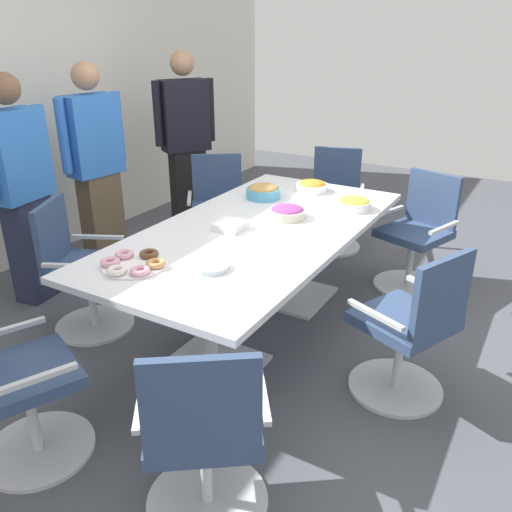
# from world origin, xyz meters

# --- Properties ---
(ground_plane) EXTENTS (10.00, 10.00, 0.01)m
(ground_plane) POSITION_xyz_m (0.00, 0.00, -0.01)
(ground_plane) COLOR #4C4F56
(conference_table) EXTENTS (2.40, 1.20, 0.75)m
(conference_table) POSITION_xyz_m (0.00, 0.00, 0.63)
(conference_table) COLOR silver
(conference_table) RESTS_ON ground
(office_chair_0) EXTENTS (0.75, 0.75, 0.91)m
(office_chair_0) POSITION_xyz_m (0.92, 0.92, 0.41)
(office_chair_0) COLOR silver
(office_chair_0) RESTS_ON ground
(office_chair_1) EXTENTS (0.72, 0.72, 0.91)m
(office_chair_1) POSITION_xyz_m (-0.57, 1.04, 0.41)
(office_chair_1) COLOR silver
(office_chair_1) RESTS_ON ground
(office_chair_2) EXTENTS (0.71, 0.71, 0.91)m
(office_chair_2) POSITION_xyz_m (-1.61, 0.36, 0.41)
(office_chair_2) COLOR silver
(office_chair_2) RESTS_ON ground
(office_chair_3) EXTENTS (0.75, 0.75, 0.91)m
(office_chair_3) POSITION_xyz_m (-1.44, -0.59, 0.41)
(office_chair_3) COLOR silver
(office_chair_3) RESTS_ON ground
(office_chair_4) EXTENTS (0.71, 0.71, 0.91)m
(office_chair_4) POSITION_xyz_m (-0.20, -1.09, 0.41)
(office_chair_4) COLOR silver
(office_chair_4) RESTS_ON ground
(office_chair_5) EXTENTS (0.69, 0.69, 0.91)m
(office_chair_5) POSITION_xyz_m (1.22, -0.76, 0.41)
(office_chair_5) COLOR silver
(office_chair_5) RESTS_ON ground
(office_chair_6) EXTENTS (0.68, 0.68, 0.91)m
(office_chair_6) POSITION_xyz_m (1.69, 0.14, 0.41)
(office_chair_6) COLOR silver
(office_chair_6) RESTS_ON ground
(person_standing_0) EXTENTS (0.62, 0.28, 1.67)m
(person_standing_0) POSITION_xyz_m (-0.43, 1.70, 0.87)
(person_standing_0) COLOR #232842
(person_standing_0) RESTS_ON ground
(person_standing_1) EXTENTS (0.62, 0.28, 1.70)m
(person_standing_1) POSITION_xyz_m (0.30, 1.71, 0.88)
(person_standing_1) COLOR brown
(person_standing_1) RESTS_ON ground
(person_standing_2) EXTENTS (0.56, 0.42, 1.74)m
(person_standing_2) POSITION_xyz_m (1.34, 1.56, 0.91)
(person_standing_2) COLOR black
(person_standing_2) RESTS_ON ground
(snack_bowl_cookies) EXTENTS (0.26, 0.26, 0.11)m
(snack_bowl_cookies) POSITION_xyz_m (0.58, 0.27, 0.80)
(snack_bowl_cookies) COLOR #4C9EC6
(snack_bowl_cookies) RESTS_ON conference_table
(snack_bowl_chips_yellow) EXTENTS (0.24, 0.24, 0.09)m
(snack_bowl_chips_yellow) POSITION_xyz_m (0.67, -0.41, 0.79)
(snack_bowl_chips_yellow) COLOR white
(snack_bowl_chips_yellow) RESTS_ON conference_table
(snack_bowl_candy_mix) EXTENTS (0.25, 0.25, 0.09)m
(snack_bowl_candy_mix) POSITION_xyz_m (0.27, -0.09, 0.79)
(snack_bowl_candy_mix) COLOR beige
(snack_bowl_candy_mix) RESTS_ON conference_table
(snack_bowl_chips_orange) EXTENTS (0.24, 0.24, 0.09)m
(snack_bowl_chips_orange) POSITION_xyz_m (0.93, 0.03, 0.79)
(snack_bowl_chips_orange) COLOR white
(snack_bowl_chips_orange) RESTS_ON conference_table
(donut_platter) EXTENTS (0.36, 0.35, 0.04)m
(donut_platter) POSITION_xyz_m (-0.86, 0.27, 0.77)
(donut_platter) COLOR white
(donut_platter) RESTS_ON conference_table
(plate_stack) EXTENTS (0.20, 0.20, 0.03)m
(plate_stack) POSITION_xyz_m (-0.67, -0.11, 0.77)
(plate_stack) COLOR white
(plate_stack) RESTS_ON conference_table
(napkin_pile) EXTENTS (0.18, 0.18, 0.05)m
(napkin_pile) POSITION_xyz_m (-0.11, 0.13, 0.78)
(napkin_pile) COLOR white
(napkin_pile) RESTS_ON conference_table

